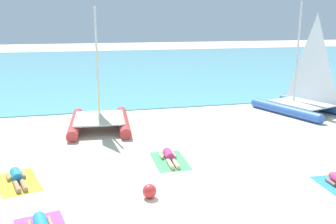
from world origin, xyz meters
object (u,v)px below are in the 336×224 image
sunbather_leftmost (17,177)px  beach_ball (150,191)px  sunbather_center_right (169,157)px  towel_center_right (170,161)px  sailboat_blue (303,97)px  sailboat_red (99,111)px  towel_leftmost (18,182)px

sunbather_leftmost → beach_ball: beach_ball is taller
sunbather_center_right → towel_center_right: bearing=-90.0°
sunbather_leftmost → towel_center_right: 4.86m
sailboat_blue → sunbather_leftmost: sailboat_blue is taller
sailboat_red → sailboat_blue: bearing=6.9°
sailboat_blue → towel_center_right: (-8.35, -5.03, -0.82)m
towel_center_right → sunbather_leftmost: bearing=-174.0°
sailboat_blue → towel_center_right: bearing=-167.0°
sunbather_leftmost → sunbather_center_right: bearing=-8.8°
sailboat_blue → beach_ball: sailboat_blue is taller
sailboat_red → beach_ball: size_ratio=13.56×
sailboat_red → sunbather_center_right: size_ratio=3.37×
towel_leftmost → beach_ball: 4.09m
sailboat_red → towel_center_right: size_ratio=2.77×
towel_leftmost → sunbather_center_right: sunbather_center_right is taller
sunbather_center_right → beach_ball: beach_ball is taller
towel_leftmost → beach_ball: size_ratio=4.90×
sailboat_red → sunbather_leftmost: sailboat_red is taller
sailboat_blue → sailboat_red: bearing=164.3°
towel_leftmost → sunbather_leftmost: size_ratio=1.23×
sunbather_leftmost → sunbather_center_right: 4.86m
sailboat_blue → towel_center_right: size_ratio=2.93×
sunbather_center_right → towel_leftmost: bearing=-170.9°
sailboat_red → beach_ball: (0.82, -7.11, -0.59)m
sailboat_red → sunbather_leftmost: bearing=-114.1°
sunbather_center_right → beach_ball: (-1.22, -2.58, 0.06)m
sailboat_red → towel_center_right: sailboat_red is taller
sailboat_red → sailboat_blue: size_ratio=0.94×
towel_leftmost → sunbather_center_right: size_ratio=1.22×
sunbather_leftmost → beach_ball: size_ratio=3.99×
towel_leftmost → towel_center_right: bearing=6.8°
sunbather_center_right → sailboat_blue: bearing=32.2°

